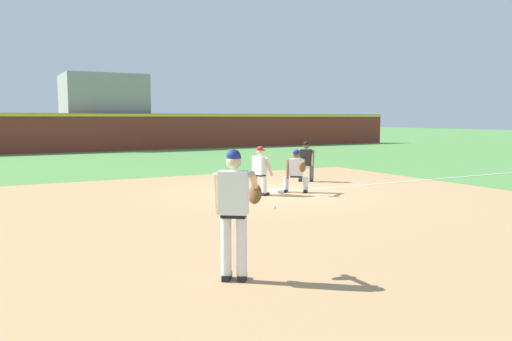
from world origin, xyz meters
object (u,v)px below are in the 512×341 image
Objects in this scene: baseball at (274,207)px; baserunner at (260,169)px; first_baseman at (296,169)px; umpire at (306,160)px; first_base_bag at (279,191)px; pitcher at (235,206)px.

baseball is 2.36m from baserunner.
first_baseman is 0.92× the size of umpire.
pitcher is (-4.90, -6.89, 1.01)m from first_base_bag.
umpire is at bearing 49.62° from first_baseman.
first_base_bag is 5.14× the size of baseball.
first_baseman is (5.30, 6.54, -0.33)m from pitcher.
first_base_bag is at bearing -141.05° from umpire.
first_baseman is at bearing 51.00° from pitcher.
baseball is at bearing -109.58° from baserunner.
pitcher is (-3.35, -4.58, 1.02)m from baseball.
first_baseman is at bearing -130.38° from umpire.
baseball is 5.61m from umpire.
first_base_bag is 0.86m from first_baseman.
first_base_bag reaches higher than baseball.
umpire is (7.11, 8.67, -0.27)m from pitcher.
umpire is (3.01, 1.99, 0.00)m from baserunner.
umpire reaches higher than baseball.
first_baseman reaches higher than first_base_bag.
first_base_bag is 0.26× the size of baserunner.
first_baseman is at bearing 45.31° from baseball.
baseball is 0.04× the size of pitcher.
pitcher is 1.27× the size of umpire.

